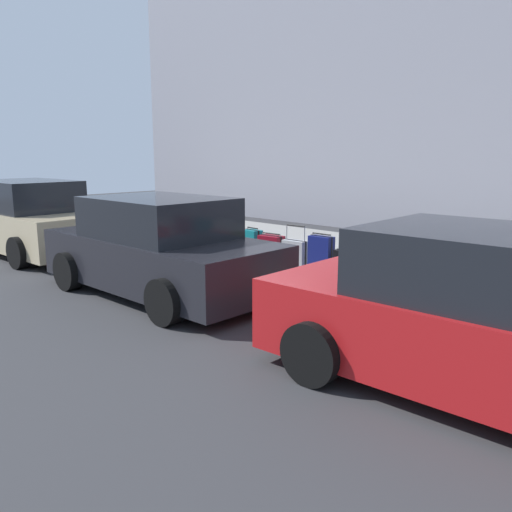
{
  "coord_description": "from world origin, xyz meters",
  "views": [
    {
      "loc": [
        -6.64,
        6.5,
        2.23
      ],
      "look_at": [
        -1.03,
        0.67,
        0.62
      ],
      "focal_mm": 36.18,
      "sensor_mm": 36.0,
      "label": 1
    }
  ],
  "objects_px": {
    "suitcase_olive_3": "(383,270)",
    "bollard_post": "(158,228)",
    "suitcase_navy_5": "(321,257)",
    "parked_car_red_0": "(488,319)",
    "suitcase_teal_8": "(253,246)",
    "suitcase_olive_10": "(211,241)",
    "suitcase_red_9": "(234,243)",
    "suitcase_teal_1": "(448,276)",
    "fire_hydrant": "(182,229)",
    "suitcase_black_4": "(349,267)",
    "suitcase_silver_6": "(295,256)",
    "suitcase_maroon_7": "(271,251)",
    "parked_car_charcoal_1": "(160,249)",
    "suitcase_red_2": "(413,277)",
    "parked_car_beige_2": "(29,220)",
    "suitcase_maroon_0": "(487,284)"
  },
  "relations": [
    {
      "from": "suitcase_maroon_0",
      "to": "parked_car_beige_2",
      "type": "relative_size",
      "value": 0.22
    },
    {
      "from": "suitcase_olive_10",
      "to": "bollard_post",
      "type": "bearing_deg",
      "value": 2.87
    },
    {
      "from": "suitcase_black_4",
      "to": "suitcase_teal_8",
      "type": "relative_size",
      "value": 1.22
    },
    {
      "from": "suitcase_navy_5",
      "to": "bollard_post",
      "type": "height_order",
      "value": "bollard_post"
    },
    {
      "from": "suitcase_teal_8",
      "to": "bollard_post",
      "type": "distance_m",
      "value": 2.89
    },
    {
      "from": "suitcase_maroon_7",
      "to": "suitcase_olive_10",
      "type": "bearing_deg",
      "value": 0.6
    },
    {
      "from": "parked_car_charcoal_1",
      "to": "suitcase_silver_6",
      "type": "bearing_deg",
      "value": -112.7
    },
    {
      "from": "suitcase_black_4",
      "to": "bollard_post",
      "type": "height_order",
      "value": "suitcase_black_4"
    },
    {
      "from": "parked_car_charcoal_1",
      "to": "suitcase_olive_10",
      "type": "bearing_deg",
      "value": -59.23
    },
    {
      "from": "suitcase_silver_6",
      "to": "suitcase_maroon_7",
      "type": "bearing_deg",
      "value": -0.82
    },
    {
      "from": "suitcase_olive_3",
      "to": "parked_car_charcoal_1",
      "type": "height_order",
      "value": "parked_car_charcoal_1"
    },
    {
      "from": "suitcase_maroon_0",
      "to": "suitcase_red_9",
      "type": "xyz_separation_m",
      "value": [
        5.01,
        -0.05,
        -0.05
      ]
    },
    {
      "from": "suitcase_olive_3",
      "to": "bollard_post",
      "type": "distance_m",
      "value": 5.72
    },
    {
      "from": "suitcase_teal_8",
      "to": "suitcase_olive_10",
      "type": "relative_size",
      "value": 1.05
    },
    {
      "from": "suitcase_black_4",
      "to": "parked_car_charcoal_1",
      "type": "height_order",
      "value": "parked_car_charcoal_1"
    },
    {
      "from": "suitcase_maroon_7",
      "to": "suitcase_red_9",
      "type": "relative_size",
      "value": 0.71
    },
    {
      "from": "suitcase_red_9",
      "to": "suitcase_navy_5",
      "type": "bearing_deg",
      "value": 178.22
    },
    {
      "from": "suitcase_teal_1",
      "to": "parked_car_red_0",
      "type": "height_order",
      "value": "parked_car_red_0"
    },
    {
      "from": "suitcase_silver_6",
      "to": "suitcase_red_9",
      "type": "xyz_separation_m",
      "value": [
        1.67,
        -0.07,
        0.02
      ]
    },
    {
      "from": "suitcase_silver_6",
      "to": "suitcase_maroon_0",
      "type": "bearing_deg",
      "value": -179.53
    },
    {
      "from": "parked_car_red_0",
      "to": "bollard_post",
      "type": "bearing_deg",
      "value": -14.78
    },
    {
      "from": "suitcase_black_4",
      "to": "fire_hydrant",
      "type": "distance_m",
      "value": 4.46
    },
    {
      "from": "suitcase_red_9",
      "to": "bollard_post",
      "type": "distance_m",
      "value": 2.35
    },
    {
      "from": "fire_hydrant",
      "to": "parked_car_charcoal_1",
      "type": "distance_m",
      "value": 3.31
    },
    {
      "from": "suitcase_red_2",
      "to": "suitcase_olive_3",
      "type": "height_order",
      "value": "suitcase_red_2"
    },
    {
      "from": "suitcase_teal_1",
      "to": "suitcase_olive_10",
      "type": "bearing_deg",
      "value": 0.77
    },
    {
      "from": "suitcase_black_4",
      "to": "suitcase_teal_8",
      "type": "xyz_separation_m",
      "value": [
        2.28,
        -0.07,
        0.05
      ]
    },
    {
      "from": "suitcase_black_4",
      "to": "suitcase_olive_10",
      "type": "height_order",
      "value": "suitcase_black_4"
    },
    {
      "from": "suitcase_olive_10",
      "to": "suitcase_red_2",
      "type": "bearing_deg",
      "value": -179.23
    },
    {
      "from": "suitcase_silver_6",
      "to": "suitcase_red_9",
      "type": "relative_size",
      "value": 0.93
    },
    {
      "from": "suitcase_silver_6",
      "to": "suitcase_olive_3",
      "type": "bearing_deg",
      "value": -175.74
    },
    {
      "from": "fire_hydrant",
      "to": "parked_car_beige_2",
      "type": "distance_m",
      "value": 3.47
    },
    {
      "from": "suitcase_navy_5",
      "to": "suitcase_olive_3",
      "type": "bearing_deg",
      "value": -173.76
    },
    {
      "from": "suitcase_olive_10",
      "to": "parked_car_red_0",
      "type": "distance_m",
      "value": 6.82
    },
    {
      "from": "suitcase_teal_1",
      "to": "suitcase_black_4",
      "type": "relative_size",
      "value": 1.14
    },
    {
      "from": "suitcase_teal_1",
      "to": "suitcase_olive_3",
      "type": "relative_size",
      "value": 1.26
    },
    {
      "from": "suitcase_red_2",
      "to": "parked_car_charcoal_1",
      "type": "xyz_separation_m",
      "value": [
        3.19,
        2.3,
        0.33
      ]
    },
    {
      "from": "suitcase_teal_1",
      "to": "fire_hydrant",
      "type": "relative_size",
      "value": 1.18
    },
    {
      "from": "suitcase_black_4",
      "to": "parked_car_beige_2",
      "type": "xyz_separation_m",
      "value": [
        7.05,
        2.24,
        0.36
      ]
    },
    {
      "from": "suitcase_teal_8",
      "to": "bollard_post",
      "type": "bearing_deg",
      "value": 3.17
    },
    {
      "from": "suitcase_navy_5",
      "to": "parked_car_red_0",
      "type": "relative_size",
      "value": 0.18
    },
    {
      "from": "suitcase_red_9",
      "to": "bollard_post",
      "type": "relative_size",
      "value": 1.1
    },
    {
      "from": "suitcase_teal_8",
      "to": "suitcase_olive_3",
      "type": "bearing_deg",
      "value": -178.72
    },
    {
      "from": "suitcase_teal_1",
      "to": "parked_car_charcoal_1",
      "type": "bearing_deg",
      "value": 31.8
    },
    {
      "from": "suitcase_red_2",
      "to": "parked_car_charcoal_1",
      "type": "relative_size",
      "value": 0.19
    },
    {
      "from": "suitcase_navy_5",
      "to": "parked_car_red_0",
      "type": "height_order",
      "value": "parked_car_red_0"
    },
    {
      "from": "suitcase_black_4",
      "to": "parked_car_red_0",
      "type": "height_order",
      "value": "parked_car_red_0"
    },
    {
      "from": "suitcase_olive_10",
      "to": "fire_hydrant",
      "type": "height_order",
      "value": "fire_hydrant"
    },
    {
      "from": "suitcase_black_4",
      "to": "suitcase_olive_3",
      "type": "bearing_deg",
      "value": -165.97
    },
    {
      "from": "fire_hydrant",
      "to": "suitcase_teal_8",
      "type": "bearing_deg",
      "value": -179.74
    }
  ]
}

